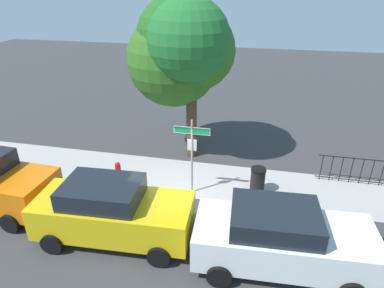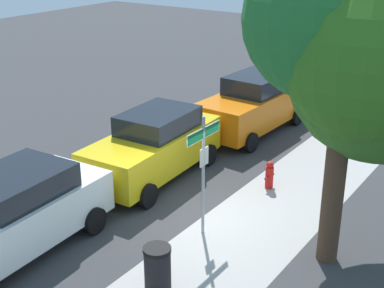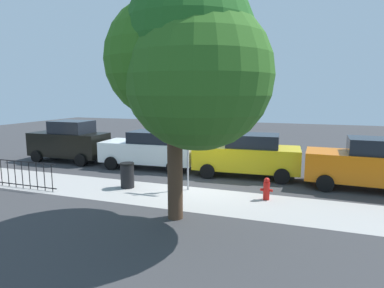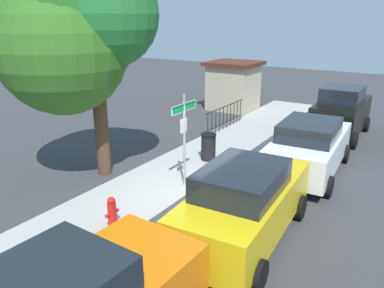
# 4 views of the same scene
# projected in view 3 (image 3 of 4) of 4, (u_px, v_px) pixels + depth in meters

# --- Properties ---
(ground_plane) EXTENTS (60.00, 60.00, 0.00)m
(ground_plane) POSITION_uv_depth(u_px,v_px,m) (204.00, 188.00, 12.47)
(ground_plane) COLOR #38383A
(sidewalk_strip) EXTENTS (24.00, 2.60, 0.00)m
(sidewalk_strip) POSITION_uv_depth(u_px,v_px,m) (142.00, 192.00, 11.91)
(sidewalk_strip) COLOR #A6A29F
(sidewalk_strip) RESTS_ON ground_plane
(street_sign) EXTENTS (1.25, 0.07, 2.85)m
(street_sign) POSITION_uv_depth(u_px,v_px,m) (188.00, 140.00, 11.97)
(street_sign) COLOR #9EA0A5
(street_sign) RESTS_ON ground_plane
(shade_tree) EXTENTS (4.42, 4.42, 6.63)m
(shade_tree) POSITION_uv_depth(u_px,v_px,m) (186.00, 58.00, 8.40)
(shade_tree) COLOR #4A3323
(shade_tree) RESTS_ON ground_plane
(car_orange) EXTENTS (4.72, 2.17, 1.98)m
(car_orange) POSITION_uv_depth(u_px,v_px,m) (373.00, 164.00, 12.12)
(car_orange) COLOR orange
(car_orange) RESTS_ON ground_plane
(car_yellow) EXTENTS (4.64, 2.21, 1.89)m
(car_yellow) POSITION_uv_depth(u_px,v_px,m) (247.00, 155.00, 14.17)
(car_yellow) COLOR gold
(car_yellow) RESTS_ON ground_plane
(car_white) EXTENTS (4.75, 2.30, 1.82)m
(car_white) POSITION_uv_depth(u_px,v_px,m) (150.00, 149.00, 15.82)
(car_white) COLOR white
(car_white) RESTS_ON ground_plane
(car_black) EXTENTS (4.17, 1.95, 2.20)m
(car_black) POSITION_uv_depth(u_px,v_px,m) (70.00, 141.00, 17.32)
(car_black) COLOR black
(car_black) RESTS_ON ground_plane
(iron_fence) EXTENTS (3.59, 0.04, 1.07)m
(iron_fence) POSITION_uv_depth(u_px,v_px,m) (19.00, 174.00, 12.46)
(iron_fence) COLOR black
(iron_fence) RESTS_ON ground_plane
(fire_hydrant) EXTENTS (0.42, 0.22, 0.78)m
(fire_hydrant) POSITION_uv_depth(u_px,v_px,m) (266.00, 189.00, 11.06)
(fire_hydrant) COLOR red
(fire_hydrant) RESTS_ON ground_plane
(trash_bin) EXTENTS (0.55, 0.55, 0.98)m
(trash_bin) POSITION_uv_depth(u_px,v_px,m) (127.00, 175.00, 12.48)
(trash_bin) COLOR black
(trash_bin) RESTS_ON ground_plane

